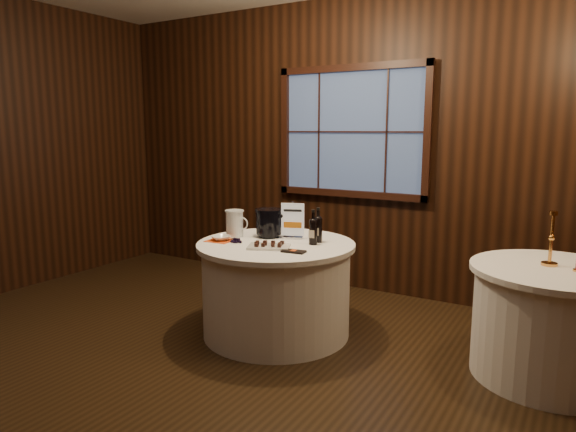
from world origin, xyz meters
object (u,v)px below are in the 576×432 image
Objects in this scene: port_bottle_left at (318,227)px; cracker_bowl at (221,238)px; main_table at (276,288)px; grape_bunch at (236,241)px; chocolate_box at (294,251)px; brass_candlestick at (551,246)px; sign_stand at (293,226)px; port_bottle_right at (313,229)px; side_table at (551,323)px; chocolate_plate at (269,245)px; glass_pitcher at (235,223)px; ice_bucket at (269,222)px.

port_bottle_left is 0.80m from cracker_bowl.
grape_bunch reaches higher than main_table.
brass_candlestick is (1.67, 0.56, 0.13)m from chocolate_box.
sign_stand is 0.25m from port_bottle_left.
brass_candlestick reaches higher than port_bottle_right.
sign_stand reaches higher than cracker_bowl.
port_bottle_left reaches higher than grape_bunch.
main_table is 1.19× the size of side_table.
brass_candlestick reaches higher than cracker_bowl.
glass_pitcher is at bearing 156.55° from chocolate_plate.
grape_bunch is (-0.55, -0.37, -0.10)m from port_bottle_left.
chocolate_box is at bearing -3.59° from cracker_bowl.
port_bottle_right is at bearing -171.34° from brass_candlestick.
port_bottle_right reaches higher than ice_bucket.
ice_bucket reaches higher than glass_pitcher.
sign_stand is 0.40m from chocolate_plate.
sign_stand is 0.21m from ice_bucket.
brass_candlestick is (2.12, 0.19, 0.01)m from ice_bucket.
cracker_bowl is at bearing -95.86° from glass_pitcher.
chocolate_box is at bearing -38.99° from ice_bucket.
ice_bucket is at bearing 135.47° from chocolate_box.
brass_candlestick is (1.67, 0.16, 0.01)m from port_bottle_left.
chocolate_box is 1.11× the size of grape_bunch.
glass_pitcher reaches higher than grape_bunch.
brass_candlestick reaches higher than chocolate_plate.
ice_bucket is 0.43m from cracker_bowl.
chocolate_plate reaches higher than grape_bunch.
chocolate_plate is at bearing -108.70° from sign_stand.
port_bottle_left is 1.68m from brass_candlestick.
sign_stand reaches higher than port_bottle_right.
ice_bucket is at bearing -175.47° from port_bottle_left.
main_table is 0.45m from chocolate_plate.
sign_stand is 1.36× the size of glass_pitcher.
port_bottle_left is 0.67m from grape_bunch.
side_table is 4.73× the size of glass_pitcher.
sign_stand is at bearing 150.90° from port_bottle_right.
port_bottle_right is 0.46m from ice_bucket.
chocolate_plate is 1.98m from brass_candlestick.
chocolate_box is 1.76m from brass_candlestick.
sign_stand reaches higher than main_table.
main_table is 5.32× the size of ice_bucket.
cracker_bowl is at bearing 178.16° from chocolate_plate.
port_bottle_left is at bearing -23.34° from sign_stand.
brass_candlestick reaches higher than glass_pitcher.
sign_stand is at bearing 92.46° from chocolate_plate.
sign_stand is 0.82× the size of chocolate_plate.
glass_pitcher is at bearing 90.09° from cracker_bowl.
glass_pitcher is 1.48× the size of cracker_bowl.
port_bottle_left is (-1.72, -0.11, 0.50)m from side_table.
main_table is 0.61m from cracker_bowl.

